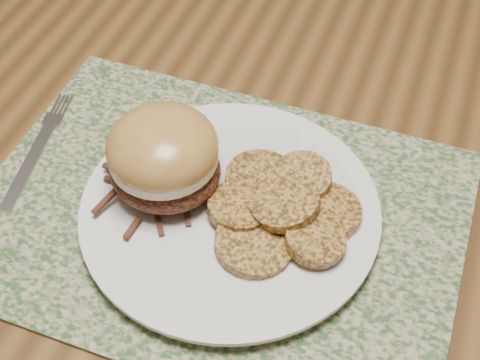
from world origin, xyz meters
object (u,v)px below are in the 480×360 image
dining_table (175,107)px  fork (38,148)px  dinner_plate (230,211)px  pork_sandwich (163,156)px

dining_table → fork: 0.21m
dinner_plate → fork: size_ratio=1.58×
dinner_plate → fork: bearing=176.6°
dining_table → pork_sandwich: pork_sandwich is taller
fork → dining_table: bearing=61.7°
pork_sandwich → fork: (-0.15, 0.01, -0.05)m
pork_sandwich → fork: pork_sandwich is taller
dining_table → dinner_plate: bearing=-52.8°
dining_table → dinner_plate: size_ratio=5.77×
fork → pork_sandwich: bearing=-13.3°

